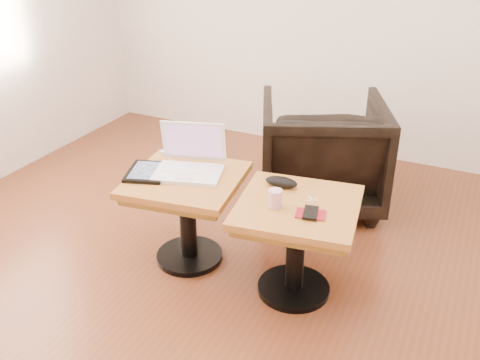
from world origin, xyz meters
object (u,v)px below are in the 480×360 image
at_px(side_table_left, 187,198).
at_px(side_table_right, 297,227).
at_px(armchair, 321,152).
at_px(laptop, 190,163).
at_px(striped_cup, 275,198).

distance_m(side_table_left, side_table_right, 0.65).
xyz_separation_m(side_table_left, side_table_right, (0.65, -0.02, 0.00)).
bearing_deg(armchair, side_table_right, 77.81).
distance_m(laptop, striped_cup, 0.59).
relative_size(laptop, striped_cup, 4.79).
distance_m(side_table_left, striped_cup, 0.59).
bearing_deg(side_table_right, striped_cup, -149.32).
xyz_separation_m(side_table_right, laptop, (-0.66, 0.09, 0.18)).
xyz_separation_m(side_table_left, laptop, (-0.01, 0.07, 0.18)).
xyz_separation_m(side_table_right, armchair, (-0.19, 0.99, -0.03)).
bearing_deg(laptop, armchair, 46.05).
bearing_deg(side_table_right, laptop, 164.12).
distance_m(side_table_left, armchair, 1.08).
height_order(striped_cup, armchair, armchair).
bearing_deg(laptop, side_table_right, -24.15).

